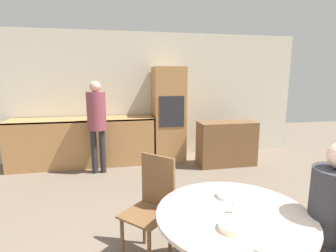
{
  "coord_description": "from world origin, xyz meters",
  "views": [
    {
      "loc": [
        -0.6,
        -0.53,
        1.71
      ],
      "look_at": [
        0.07,
        2.73,
        1.08
      ],
      "focal_mm": 28.0,
      "sensor_mm": 36.0,
      "label": 1
    }
  ],
  "objects_px": {
    "dining_table": "(232,241)",
    "chair_far_left": "(152,201)",
    "oven_unit": "(169,114)",
    "bowl_near": "(232,227)",
    "sideboard": "(226,144)",
    "person_standing": "(97,117)",
    "bowl_centre": "(228,195)"
  },
  "relations": [
    {
      "from": "chair_far_left",
      "to": "person_standing",
      "type": "xyz_separation_m",
      "value": [
        -0.63,
        2.37,
        0.47
      ]
    },
    {
      "from": "dining_table",
      "to": "chair_far_left",
      "type": "bearing_deg",
      "value": 127.35
    },
    {
      "from": "dining_table",
      "to": "chair_far_left",
      "type": "xyz_separation_m",
      "value": [
        -0.51,
        0.66,
        0.04
      ]
    },
    {
      "from": "sideboard",
      "to": "dining_table",
      "type": "xyz_separation_m",
      "value": [
        -1.29,
        -2.98,
        0.07
      ]
    },
    {
      "from": "bowl_near",
      "to": "bowl_centre",
      "type": "height_order",
      "value": "bowl_near"
    },
    {
      "from": "oven_unit",
      "to": "chair_far_left",
      "type": "height_order",
      "value": "oven_unit"
    },
    {
      "from": "dining_table",
      "to": "bowl_near",
      "type": "bearing_deg",
      "value": -117.94
    },
    {
      "from": "sideboard",
      "to": "dining_table",
      "type": "bearing_deg",
      "value": -113.34
    },
    {
      "from": "chair_far_left",
      "to": "sideboard",
      "type": "bearing_deg",
      "value": 98.38
    },
    {
      "from": "dining_table",
      "to": "person_standing",
      "type": "distance_m",
      "value": 3.28
    },
    {
      "from": "person_standing",
      "to": "bowl_near",
      "type": "distance_m",
      "value": 3.4
    },
    {
      "from": "sideboard",
      "to": "bowl_near",
      "type": "xyz_separation_m",
      "value": [
        -1.39,
        -3.18,
        0.32
      ]
    },
    {
      "from": "bowl_centre",
      "to": "bowl_near",
      "type": "bearing_deg",
      "value": -110.7
    },
    {
      "from": "sideboard",
      "to": "bowl_near",
      "type": "relative_size",
      "value": 6.03
    },
    {
      "from": "oven_unit",
      "to": "sideboard",
      "type": "height_order",
      "value": "oven_unit"
    },
    {
      "from": "sideboard",
      "to": "chair_far_left",
      "type": "height_order",
      "value": "chair_far_left"
    },
    {
      "from": "oven_unit",
      "to": "bowl_near",
      "type": "xyz_separation_m",
      "value": [
        -0.36,
        -3.74,
        -0.2
      ]
    },
    {
      "from": "dining_table",
      "to": "sideboard",
      "type": "bearing_deg",
      "value": 66.66
    },
    {
      "from": "dining_table",
      "to": "bowl_near",
      "type": "relative_size",
      "value": 6.17
    },
    {
      "from": "sideboard",
      "to": "bowl_near",
      "type": "bearing_deg",
      "value": -113.63
    },
    {
      "from": "sideboard",
      "to": "dining_table",
      "type": "relative_size",
      "value": 0.98
    },
    {
      "from": "sideboard",
      "to": "chair_far_left",
      "type": "xyz_separation_m",
      "value": [
        -1.79,
        -2.32,
        0.12
      ]
    },
    {
      "from": "sideboard",
      "to": "person_standing",
      "type": "bearing_deg",
      "value": 178.71
    },
    {
      "from": "oven_unit",
      "to": "bowl_centre",
      "type": "distance_m",
      "value": 3.31
    },
    {
      "from": "bowl_centre",
      "to": "person_standing",
      "type": "bearing_deg",
      "value": 113.28
    },
    {
      "from": "oven_unit",
      "to": "bowl_near",
      "type": "height_order",
      "value": "oven_unit"
    },
    {
      "from": "chair_far_left",
      "to": "bowl_near",
      "type": "bearing_deg",
      "value": -18.86
    },
    {
      "from": "person_standing",
      "to": "bowl_near",
      "type": "bearing_deg",
      "value": -72.28
    },
    {
      "from": "dining_table",
      "to": "bowl_centre",
      "type": "xyz_separation_m",
      "value": [
        0.06,
        0.25,
        0.25
      ]
    },
    {
      "from": "sideboard",
      "to": "person_standing",
      "type": "distance_m",
      "value": 2.49
    },
    {
      "from": "dining_table",
      "to": "chair_far_left",
      "type": "relative_size",
      "value": 1.17
    },
    {
      "from": "chair_far_left",
      "to": "bowl_centre",
      "type": "height_order",
      "value": "chair_far_left"
    }
  ]
}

